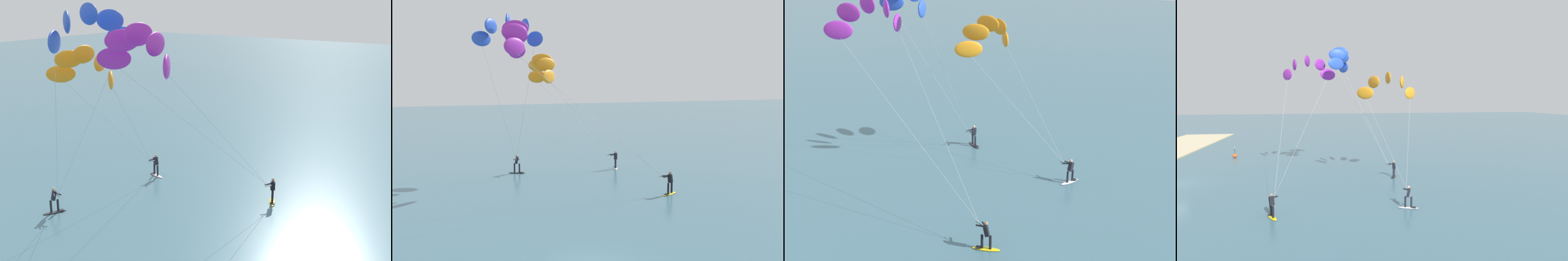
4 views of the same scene
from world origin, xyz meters
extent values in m
ellipsoid|color=yellow|center=(9.62, 10.44, 0.04)|extent=(1.50, 1.00, 0.08)
cube|color=black|center=(9.26, 10.26, 0.09)|extent=(0.38, 0.38, 0.02)
cylinder|color=black|center=(9.82, 10.54, 0.47)|extent=(0.14, 0.14, 0.78)
cylinder|color=black|center=(9.43, 10.34, 0.47)|extent=(0.14, 0.14, 0.78)
cube|color=black|center=(9.62, 10.44, 1.16)|extent=(0.42, 0.41, 0.63)
sphere|color=#9E7051|center=(9.62, 10.44, 1.58)|extent=(0.20, 0.20, 0.20)
cylinder|color=black|center=(9.09, 10.55, 1.31)|extent=(0.55, 0.14, 0.03)
cylinder|color=black|center=(9.33, 10.39, 1.34)|extent=(0.61, 0.20, 0.15)
cylinder|color=black|center=(9.38, 10.61, 1.34)|extent=(0.55, 0.41, 0.15)
ellipsoid|color=purple|center=(-0.52, 14.54, 10.24)|extent=(1.23, 1.62, 1.10)
ellipsoid|color=purple|center=(-0.67, 13.81, 11.18)|extent=(1.62, 1.24, 1.10)
ellipsoid|color=purple|center=(-0.92, 12.58, 11.54)|extent=(1.76, 0.66, 1.10)
ellipsoid|color=purple|center=(-1.17, 11.35, 11.18)|extent=(1.77, 0.65, 1.10)
ellipsoid|color=purple|center=(-1.32, 10.62, 10.24)|extent=(1.62, 1.23, 1.10)
cylinder|color=#B2B2B7|center=(4.28, 12.55, 5.62)|extent=(9.63, 4.00, 8.64)
cylinder|color=#B2B2B7|center=(3.88, 10.59, 5.62)|extent=(10.41, 0.09, 8.64)
ellipsoid|color=#333338|center=(0.40, 20.98, 0.04)|extent=(1.51, 0.96, 0.08)
cube|color=black|center=(0.77, 20.80, 0.09)|extent=(0.38, 0.38, 0.02)
cylinder|color=black|center=(0.20, 21.07, 0.47)|extent=(0.14, 0.14, 0.78)
cylinder|color=black|center=(0.60, 20.88, 0.47)|extent=(0.14, 0.14, 0.78)
cube|color=black|center=(0.40, 20.98, 1.16)|extent=(0.42, 0.41, 0.63)
sphere|color=tan|center=(0.40, 20.98, 1.58)|extent=(0.20, 0.20, 0.20)
cylinder|color=black|center=(0.26, 20.44, 1.31)|extent=(0.16, 0.54, 0.03)
cylinder|color=black|center=(0.44, 20.68, 1.34)|extent=(0.17, 0.61, 0.15)
cylinder|color=black|center=(0.22, 20.74, 1.34)|extent=(0.43, 0.54, 0.15)
ellipsoid|color=blue|center=(-2.78, 16.21, 11.14)|extent=(1.60, 1.13, 1.10)
ellipsoid|color=blue|center=(-2.09, 16.04, 12.05)|extent=(1.25, 1.53, 1.10)
ellipsoid|color=blue|center=(-0.92, 15.74, 12.40)|extent=(0.72, 1.70, 1.10)
ellipsoid|color=blue|center=(0.26, 15.45, 12.05)|extent=(0.56, 1.70, 1.10)
ellipsoid|color=blue|center=(0.95, 15.27, 11.14)|extent=(1.13, 1.60, 1.10)
cylinder|color=#B2B2B7|center=(-1.26, 18.33, 6.08)|extent=(3.07, 4.25, 9.54)
cylinder|color=#B2B2B7|center=(0.61, 17.86, 6.08)|extent=(0.70, 5.18, 9.54)
ellipsoid|color=white|center=(9.33, 19.98, 0.04)|extent=(0.82, 1.54, 0.08)
cube|color=black|center=(9.46, 20.37, 0.09)|extent=(0.36, 0.36, 0.02)
cylinder|color=black|center=(9.26, 19.77, 0.47)|extent=(0.14, 0.14, 0.78)
cylinder|color=black|center=(9.40, 20.19, 0.47)|extent=(0.14, 0.14, 0.78)
cube|color=black|center=(9.33, 19.98, 1.16)|extent=(0.39, 0.40, 0.63)
sphere|color=tan|center=(9.33, 19.98, 1.58)|extent=(0.20, 0.20, 0.20)
cylinder|color=black|center=(8.78, 19.97, 1.31)|extent=(0.55, 0.04, 0.03)
cylinder|color=black|center=(9.05, 19.87, 1.34)|extent=(0.59, 0.32, 0.15)
cylinder|color=black|center=(9.05, 20.09, 1.34)|extent=(0.59, 0.30, 0.15)
ellipsoid|color=orange|center=(2.49, 21.97, 8.42)|extent=(1.54, 1.50, 1.10)
ellipsoid|color=orange|center=(2.50, 21.19, 9.41)|extent=(1.82, 0.97, 1.10)
ellipsoid|color=orange|center=(2.53, 19.86, 9.80)|extent=(1.83, 0.35, 1.10)
ellipsoid|color=orange|center=(2.55, 18.54, 9.41)|extent=(1.80, 1.02, 1.10)
ellipsoid|color=orange|center=(2.56, 17.76, 8.42)|extent=(1.50, 1.54, 1.10)
cylinder|color=#B2B2B7|center=(5.63, 20.97, 4.72)|extent=(6.30, 2.01, 6.83)
cylinder|color=#B2B2B7|center=(5.67, 18.87, 4.72)|extent=(6.23, 2.23, 6.83)
camera|label=1|loc=(-19.65, -3.50, 13.52)|focal=48.04mm
camera|label=2|loc=(-5.83, -16.68, 8.33)|focal=40.18mm
camera|label=3|loc=(23.39, -7.69, 15.54)|focal=47.11mm
camera|label=4|loc=(31.00, 13.81, 8.13)|focal=29.13mm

